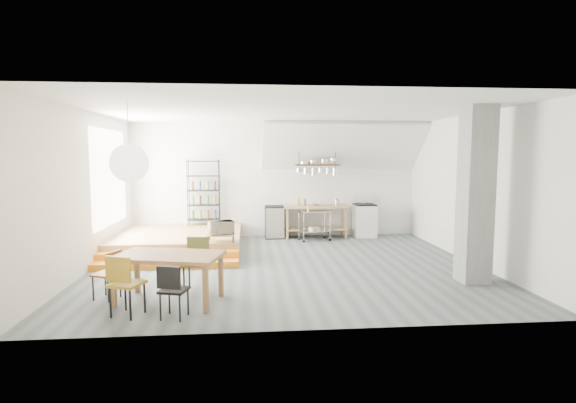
{
  "coord_description": "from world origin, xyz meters",
  "views": [
    {
      "loc": [
        -0.8,
        -9.23,
        2.33
      ],
      "look_at": [
        0.11,
        0.8,
        1.28
      ],
      "focal_mm": 28.0,
      "sensor_mm": 36.0,
      "label": 1
    }
  ],
  "objects": [
    {
      "name": "slope_ceiling",
      "position": [
        1.8,
        2.9,
        2.55
      ],
      "size": [
        4.4,
        1.44,
        1.32
      ],
      "primitive_type": "cube",
      "rotation": [
        -0.73,
        0.0,
        0.0
      ],
      "color": "white",
      "rests_on": "wall_back"
    },
    {
      "name": "ceiling",
      "position": [
        0.0,
        0.0,
        3.2
      ],
      "size": [
        8.0,
        7.0,
        0.02
      ],
      "primitive_type": "cube",
      "color": "white",
      "rests_on": "wall_back"
    },
    {
      "name": "wall_left",
      "position": [
        -4.0,
        0.0,
        1.6
      ],
      "size": [
        0.04,
        7.0,
        3.2
      ],
      "primitive_type": "cube",
      "color": "silver",
      "rests_on": "ground"
    },
    {
      "name": "step_upper",
      "position": [
        -2.5,
        0.4,
        0.13
      ],
      "size": [
        3.0,
        0.35,
        0.27
      ],
      "primitive_type": "cube",
      "color": "orange",
      "rests_on": "ground"
    },
    {
      "name": "chair_olive",
      "position": [
        -1.69,
        -1.48,
        0.54
      ],
      "size": [
        0.47,
        0.47,
        0.9
      ],
      "rotation": [
        0.0,
        0.0,
        -0.15
      ],
      "color": "brown",
      "rests_on": "ground"
    },
    {
      "name": "microwave",
      "position": [
        -1.4,
        0.75,
        0.71
      ],
      "size": [
        0.61,
        0.49,
        0.29
      ],
      "primitive_type": "imported",
      "rotation": [
        0.0,
        0.0,
        0.29
      ],
      "color": "beige",
      "rests_on": "microwave_shelf"
    },
    {
      "name": "floor",
      "position": [
        0.0,
        0.0,
        0.0
      ],
      "size": [
        8.0,
        8.0,
        0.0
      ],
      "primitive_type": "plane",
      "color": "#4E585B",
      "rests_on": "ground"
    },
    {
      "name": "wall_right",
      "position": [
        4.0,
        0.0,
        1.6
      ],
      "size": [
        0.04,
        7.0,
        3.2
      ],
      "primitive_type": "cube",
      "color": "silver",
      "rests_on": "ground"
    },
    {
      "name": "bowl",
      "position": [
        1.08,
        3.1,
        0.93
      ],
      "size": [
        0.24,
        0.24,
        0.05
      ],
      "primitive_type": "imported",
      "rotation": [
        0.0,
        0.0,
        0.23
      ],
      "color": "silver",
      "rests_on": "kitchen_counter"
    },
    {
      "name": "chair_red",
      "position": [
        -3.03,
        -1.93,
        0.48
      ],
      "size": [
        0.48,
        0.48,
        0.8
      ],
      "rotation": [
        0.0,
        0.0,
        -1.97
      ],
      "color": "#AB4A18",
      "rests_on": "ground"
    },
    {
      "name": "paper_lantern",
      "position": [
        -2.63,
        -2.01,
        2.2
      ],
      "size": [
        0.6,
        0.6,
        0.6
      ],
      "primitive_type": "sphere",
      "color": "white",
      "rests_on": "ceiling"
    },
    {
      "name": "dining_table",
      "position": [
        -2.05,
        -2.15,
        0.69
      ],
      "size": [
        1.79,
        1.27,
        0.77
      ],
      "rotation": [
        0.0,
        0.0,
        -0.23
      ],
      "color": "brown",
      "rests_on": "ground"
    },
    {
      "name": "wall_back",
      "position": [
        0.0,
        3.5,
        1.6
      ],
      "size": [
        8.0,
        0.04,
        3.2
      ],
      "primitive_type": "cube",
      "color": "silver",
      "rests_on": "ground"
    },
    {
      "name": "pot_rack",
      "position": [
        1.13,
        2.92,
        1.98
      ],
      "size": [
        1.2,
        0.5,
        1.43
      ],
      "color": "#3A2417",
      "rests_on": "ceiling"
    },
    {
      "name": "rolling_cart",
      "position": [
        1.0,
        2.7,
        0.52
      ],
      "size": [
        0.89,
        0.62,
        0.81
      ],
      "rotation": [
        0.0,
        0.0,
        0.22
      ],
      "color": "silver",
      "rests_on": "ground"
    },
    {
      "name": "chair_black",
      "position": [
        -1.88,
        -2.94,
        0.47
      ],
      "size": [
        0.45,
        0.45,
        0.79
      ],
      "rotation": [
        0.0,
        0.0,
        2.87
      ],
      "color": "black",
      "rests_on": "ground"
    },
    {
      "name": "chair_mustard",
      "position": [
        -2.58,
        -2.78,
        0.55
      ],
      "size": [
        0.55,
        0.55,
        0.91
      ],
      "rotation": [
        0.0,
        0.0,
        2.75
      ],
      "color": "#A37E1C",
      "rests_on": "ground"
    },
    {
      "name": "stove",
      "position": [
        2.5,
        3.16,
        0.48
      ],
      "size": [
        0.6,
        0.6,
        1.18
      ],
      "color": "white",
      "rests_on": "ground"
    },
    {
      "name": "wire_shelving",
      "position": [
        -2.0,
        3.2,
        1.33
      ],
      "size": [
        0.88,
        0.38,
        1.8
      ],
      "color": "black",
      "rests_on": "platform"
    },
    {
      "name": "kitchen_counter",
      "position": [
        1.1,
        3.15,
        0.63
      ],
      "size": [
        1.8,
        0.6,
        0.91
      ],
      "color": "#99764C",
      "rests_on": "ground"
    },
    {
      "name": "platform",
      "position": [
        -2.5,
        2.0,
        0.2
      ],
      "size": [
        3.0,
        3.0,
        0.4
      ],
      "primitive_type": "cube",
      "color": "#99764C",
      "rests_on": "ground"
    },
    {
      "name": "mini_fridge",
      "position": [
        -0.06,
        3.2,
        0.45
      ],
      "size": [
        0.53,
        0.53,
        0.9
      ],
      "primitive_type": "cube",
      "color": "black",
      "rests_on": "ground"
    },
    {
      "name": "microwave_shelf",
      "position": [
        -1.4,
        0.75,
        0.55
      ],
      "size": [
        0.6,
        0.4,
        0.16
      ],
      "color": "#99764C",
      "rests_on": "platform"
    },
    {
      "name": "concrete_column",
      "position": [
        3.3,
        -1.5,
        1.6
      ],
      "size": [
        0.5,
        0.5,
        3.2
      ],
      "primitive_type": "cube",
      "color": "slate",
      "rests_on": "ground"
    },
    {
      "name": "window_pane",
      "position": [
        -3.98,
        1.5,
        1.8
      ],
      "size": [
        0.02,
        2.5,
        2.2
      ],
      "primitive_type": "cube",
      "color": "white",
      "rests_on": "wall_left"
    },
    {
      "name": "step_lower",
      "position": [
        -2.5,
        0.05,
        0.07
      ],
      "size": [
        3.0,
        0.35,
        0.13
      ],
      "primitive_type": "cube",
      "color": "orange",
      "rests_on": "ground"
    }
  ]
}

